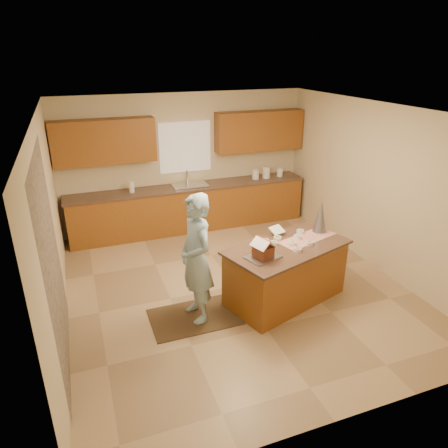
{
  "coord_description": "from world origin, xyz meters",
  "views": [
    {
      "loc": [
        -2.1,
        -5.21,
        3.44
      ],
      "look_at": [
        -0.1,
        0.2,
        1.0
      ],
      "focal_mm": 33.07,
      "sensor_mm": 36.0,
      "label": 1
    }
  ],
  "objects_px": {
    "boy": "(196,259)",
    "gingerbread_house": "(263,249)",
    "island_base": "(286,274)",
    "tinsel_tree": "(321,216)"
  },
  "relations": [
    {
      "from": "tinsel_tree",
      "to": "boy",
      "type": "bearing_deg",
      "value": -172.58
    },
    {
      "from": "island_base",
      "to": "gingerbread_house",
      "type": "bearing_deg",
      "value": -174.81
    },
    {
      "from": "tinsel_tree",
      "to": "gingerbread_house",
      "type": "distance_m",
      "value": 1.27
    },
    {
      "from": "island_base",
      "to": "tinsel_tree",
      "type": "distance_m",
      "value": 1.03
    },
    {
      "from": "island_base",
      "to": "tinsel_tree",
      "type": "xyz_separation_m",
      "value": [
        0.69,
        0.27,
        0.72
      ]
    },
    {
      "from": "boy",
      "to": "gingerbread_house",
      "type": "relative_size",
      "value": 5.39
    },
    {
      "from": "tinsel_tree",
      "to": "island_base",
      "type": "bearing_deg",
      "value": -158.54
    },
    {
      "from": "island_base",
      "to": "tinsel_tree",
      "type": "relative_size",
      "value": 3.27
    },
    {
      "from": "boy",
      "to": "island_base",
      "type": "bearing_deg",
      "value": 82.74
    },
    {
      "from": "gingerbread_house",
      "to": "tinsel_tree",
      "type": "bearing_deg",
      "value": 22.1
    }
  ]
}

